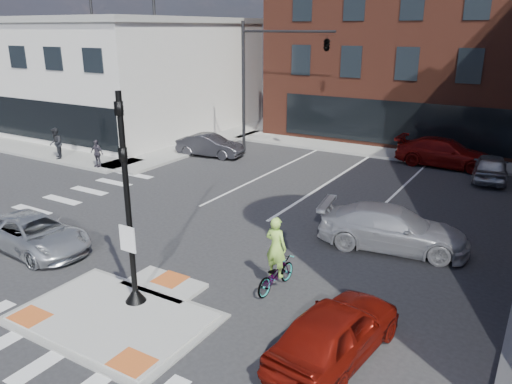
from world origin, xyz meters
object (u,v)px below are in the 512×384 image
Objects in this scene: bg_car_dark at (210,145)px; pedestrian_a at (56,143)px; white_pickup at (393,228)px; pedestrian_b at (97,153)px; bg_car_silver at (490,167)px; cyclist at (276,265)px; bg_car_red at (445,153)px; red_sedan at (336,331)px; silver_suv at (35,234)px.

pedestrian_a reaches higher than bg_car_dark.
white_pickup is 3.43× the size of pedestrian_b.
cyclist is at bearing 68.89° from bg_car_silver.
bg_car_red reaches higher than white_pickup.
bg_car_silver is 2.70× the size of pedestrian_b.
red_sedan is 20.09m from pedestrian_b.
silver_suv is at bearing 0.04° from pedestrian_a.
silver_suv is at bearing 112.43° from white_pickup.
bg_car_dark is 9.13m from pedestrian_a.
bg_car_dark is 1.00× the size of bg_car_silver.
bg_car_red reaches higher than red_sedan.
red_sedan is (11.52, -0.18, 0.10)m from silver_suv.
bg_car_red is at bearing -90.56° from cyclist.
bg_car_silver reaches higher than bg_car_dark.
bg_car_silver is 0.76× the size of bg_car_red.
bg_car_dark is 15.89m from bg_car_silver.
bg_car_silver is (12.70, 17.84, 0.07)m from silver_suv.
pedestrian_a is (-9.95, 8.72, 0.44)m from silver_suv.
silver_suv is 10.87m from pedestrian_b.
pedestrian_b is at bearing 40.23° from silver_suv.
white_pickup is 1.27× the size of bg_car_dark.
silver_suv is 0.87× the size of white_pickup.
pedestrian_a is at bearing 120.65° from bg_car_dark.
pedestrian_b is at bearing 18.55° from bg_car_silver.
bg_car_silver is at bearing -31.88° from silver_suv.
bg_car_red is at bearing -6.34° from white_pickup.
white_pickup is 0.96× the size of bg_car_red.
bg_car_silver is at bearing 63.17° from pedestrian_a.
pedestrian_b is (-17.32, 1.93, 0.15)m from white_pickup.
cyclist is (-1.42, -17.44, -0.01)m from bg_car_red.
cyclist is at bearing 176.02° from bg_car_red.
pedestrian_a is 3.47m from pedestrian_b.
bg_car_red is (-1.42, 19.61, 0.06)m from red_sedan.
pedestrian_a is at bearing -15.75° from cyclist.
bg_car_silver is (15.52, 3.44, 0.02)m from bg_car_dark.
bg_car_red is 22.74m from pedestrian_a.
bg_car_dark is at bearing 111.99° from bg_car_red.
bg_car_silver is at bearing -19.24° from white_pickup.
white_pickup is (-0.69, 6.96, 0.03)m from red_sedan.
bg_car_dark is 6.76m from pedestrian_b.
bg_car_dark is 16.91m from cyclist.
bg_car_dark is at bearing 14.65° from silver_suv.
pedestrian_a reaches higher than bg_car_red.
pedestrian_a is at bearing -15.60° from red_sedan.
pedestrian_a is at bearing 52.37° from silver_suv.
cyclist is 16.59m from pedestrian_b.
white_pickup is at bearing 35.93° from pedestrian_a.
pedestrian_b is at bearing 123.53° from bg_car_red.
pedestrian_a is 1.20× the size of pedestrian_b.
red_sedan is at bearing 79.38° from bg_car_silver.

